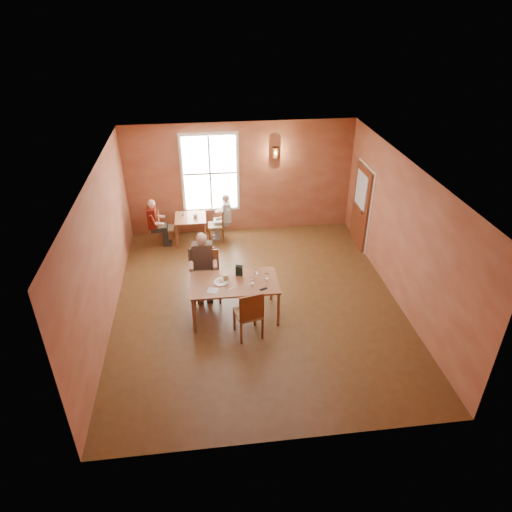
{
  "coord_description": "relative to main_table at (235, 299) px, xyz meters",
  "views": [
    {
      "loc": [
        -1.01,
        -7.9,
        5.88
      ],
      "look_at": [
        0.0,
        0.2,
        1.05
      ],
      "focal_mm": 32.0,
      "sensor_mm": 36.0,
      "label": 1
    }
  ],
  "objects": [
    {
      "name": "ceiling",
      "position": [
        0.51,
        0.37,
        2.59
      ],
      "size": [
        6.0,
        7.0,
        0.04
      ],
      "primitive_type": "cube",
      "color": "white",
      "rests_on": "wall_back"
    },
    {
      "name": "chair_diner_white",
      "position": [
        -0.22,
        3.34,
        0.04
      ],
      "size": [
        0.4,
        0.4,
        0.9
      ],
      "primitive_type": null,
      "rotation": [
        0.0,
        0.0,
        1.57
      ],
      "color": "brown",
      "rests_on": "ground"
    },
    {
      "name": "cup_a",
      "position": [
        -0.74,
        3.27,
        0.34
      ],
      "size": [
        0.12,
        0.12,
        0.09
      ],
      "primitive_type": "imported",
      "rotation": [
        0.0,
        0.0,
        -0.0
      ],
      "color": "silver",
      "rests_on": "second_table"
    },
    {
      "name": "door",
      "position": [
        3.45,
        2.67,
        0.64
      ],
      "size": [
        0.12,
        1.04,
        2.1
      ],
      "primitive_type": "cube",
      "color": "maroon",
      "rests_on": "ground"
    },
    {
      "name": "chair_diner_main",
      "position": [
        -0.5,
        0.65,
        0.14
      ],
      "size": [
        0.49,
        0.49,
        1.1
      ],
      "primitive_type": null,
      "rotation": [
        0.0,
        0.0,
        3.14
      ],
      "color": "#552F14",
      "rests_on": "ground"
    },
    {
      "name": "wall_left",
      "position": [
        -2.49,
        0.37,
        1.09
      ],
      "size": [
        0.04,
        7.0,
        3.0
      ],
      "primitive_type": "cube",
      "color": "brown",
      "rests_on": "ground"
    },
    {
      "name": "ground",
      "position": [
        0.51,
        0.37,
        -0.41
      ],
      "size": [
        6.0,
        7.0,
        0.01
      ],
      "primitive_type": "cube",
      "color": "brown",
      "rests_on": "ground"
    },
    {
      "name": "chair_diner_maroon",
      "position": [
        -1.52,
        3.34,
        0.03
      ],
      "size": [
        0.39,
        0.39,
        0.88
      ],
      "primitive_type": null,
      "rotation": [
        0.0,
        0.0,
        -1.57
      ],
      "color": "brown",
      "rests_on": "ground"
    },
    {
      "name": "diner_main",
      "position": [
        -0.5,
        0.62,
        0.3
      ],
      "size": [
        0.57,
        0.57,
        1.42
      ],
      "primitive_type": null,
      "rotation": [
        0.0,
        0.0,
        3.14
      ],
      "color": "black",
      "rests_on": "ground"
    },
    {
      "name": "diner_maroon",
      "position": [
        -1.55,
        3.34,
        0.21
      ],
      "size": [
        0.5,
        0.5,
        1.24
      ],
      "primitive_type": null,
      "rotation": [
        0.0,
        0.0,
        -1.57
      ],
      "color": "maroon",
      "rests_on": "ground"
    },
    {
      "name": "plate_food",
      "position": [
        -0.26,
        0.02,
        0.43
      ],
      "size": [
        0.33,
        0.33,
        0.04
      ],
      "primitive_type": "cylinder",
      "rotation": [
        0.0,
        0.0,
        -0.1
      ],
      "color": "white",
      "rests_on": "main_table"
    },
    {
      "name": "wall_right",
      "position": [
        3.51,
        0.37,
        1.09
      ],
      "size": [
        0.04,
        7.0,
        3.0
      ],
      "primitive_type": "cube",
      "color": "brown",
      "rests_on": "ground"
    },
    {
      "name": "menu_stand",
      "position": [
        0.12,
        0.23,
        0.53
      ],
      "size": [
        0.16,
        0.11,
        0.24
      ],
      "primitive_type": "cube",
      "rotation": [
        0.0,
        0.0,
        -0.32
      ],
      "color": "black",
      "rests_on": "main_table"
    },
    {
      "name": "wall_sconce",
      "position": [
        1.41,
        3.77,
        1.79
      ],
      "size": [
        0.16,
        0.16,
        0.28
      ],
      "primitive_type": "cylinder",
      "color": "brown",
      "rests_on": "wall_back"
    },
    {
      "name": "wall_back",
      "position": [
        0.51,
        3.87,
        1.09
      ],
      "size": [
        6.0,
        0.04,
        3.0
      ],
      "primitive_type": "cube",
      "color": "brown",
      "rests_on": "ground"
    },
    {
      "name": "diner_white",
      "position": [
        -0.19,
        3.34,
        0.2
      ],
      "size": [
        0.48,
        0.48,
        1.21
      ],
      "primitive_type": null,
      "rotation": [
        0.0,
        0.0,
        1.57
      ],
      "color": "silver",
      "rests_on": "ground"
    },
    {
      "name": "second_table",
      "position": [
        -0.87,
        3.34,
        -0.06
      ],
      "size": [
        0.8,
        0.8,
        0.7
      ],
      "primitive_type": null,
      "color": "brown",
      "rests_on": "ground"
    },
    {
      "name": "goblet_b",
      "position": [
        0.64,
        -0.08,
        0.52
      ],
      "size": [
        0.11,
        0.11,
        0.22
      ],
      "primitive_type": null,
      "rotation": [
        0.0,
        0.0,
        -0.27
      ],
      "color": "white",
      "rests_on": "main_table"
    },
    {
      "name": "goblet_c",
      "position": [
        0.34,
        -0.2,
        0.51
      ],
      "size": [
        0.09,
        0.09,
        0.21
      ],
      "primitive_type": null,
      "rotation": [
        0.0,
        0.0,
        -0.04
      ],
      "color": "white",
      "rests_on": "main_table"
    },
    {
      "name": "goblet_a",
      "position": [
        0.46,
        0.14,
        0.51
      ],
      "size": [
        0.1,
        0.1,
        0.2
      ],
      "primitive_type": null,
      "rotation": [
        0.0,
        0.0,
        0.37
      ],
      "color": "silver",
      "rests_on": "main_table"
    },
    {
      "name": "napkin",
      "position": [
        -0.44,
        -0.24,
        0.41
      ],
      "size": [
        0.25,
        0.25,
        0.01
      ],
      "primitive_type": "cube",
      "rotation": [
        0.0,
        0.0,
        -0.32
      ],
      "color": "silver",
      "rests_on": "main_table"
    },
    {
      "name": "cup_b",
      "position": [
        -1.06,
        3.43,
        0.34
      ],
      "size": [
        0.11,
        0.11,
        0.09
      ],
      "primitive_type": "imported",
      "rotation": [
        0.0,
        0.0,
        0.23
      ],
      "color": "silver",
      "rests_on": "second_table"
    },
    {
      "name": "window",
      "position": [
        -0.29,
        3.82,
        1.29
      ],
      "size": [
        1.36,
        0.1,
        1.96
      ],
      "primitive_type": "cube",
      "color": "white",
      "rests_on": "wall_back"
    },
    {
      "name": "wall_front",
      "position": [
        0.51,
        -3.13,
        1.09
      ],
      "size": [
        6.0,
        0.04,
        3.0
      ],
      "primitive_type": "cube",
      "color": "brown",
      "rests_on": "ground"
    },
    {
      "name": "sunglasses",
      "position": [
        0.55,
        -0.32,
        0.42
      ],
      "size": [
        0.15,
        0.09,
        0.02
      ],
      "primitive_type": "cube",
      "rotation": [
        0.0,
        0.0,
        0.36
      ],
      "color": "black",
      "rests_on": "main_table"
    },
    {
      "name": "sandwich",
      "position": [
        -0.16,
        0.07,
        0.47
      ],
      "size": [
        0.1,
        0.1,
        0.12
      ],
      "primitive_type": "cube",
      "rotation": [
        0.0,
        0.0,
        0.07
      ],
      "color": "#DDBF78",
      "rests_on": "main_table"
    },
    {
      "name": "knife",
      "position": [
        -0.06,
        -0.21,
        0.41
      ],
      "size": [
        0.2,
        0.12,
        0.0
      ],
      "primitive_type": "cube",
      "rotation": [
        0.0,
        0.0,
        0.48
      ],
      "color": "silver",
      "rests_on": "main_table"
    },
    {
      "name": "main_table",
      "position": [
        0.0,
        0.0,
        0.0
      ],
      "size": [
        1.74,
        0.98,
        0.82
      ],
      "primitive_type": null,
      "color": "brown",
      "rests_on": "ground"
    },
    {
      "name": "chair_empty",
      "position": [
        0.21,
        -0.64,
        0.13
      ],
      "size": [
        0.56,
        0.56,
        1.07
      ],
      "primitive_type": null,
      "rotation": [
        0.0,
        0.0,
        0.22
      ],
      "color": "#622B13",
      "rests_on": "ground"
    }
  ]
}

